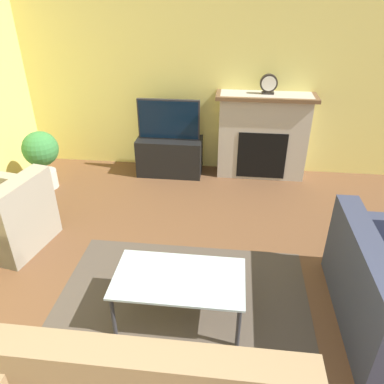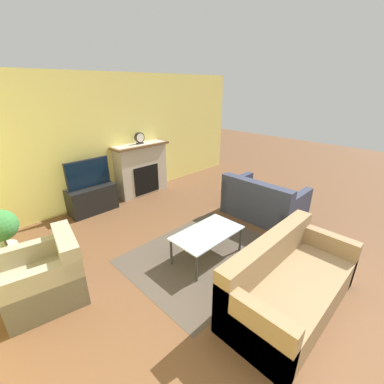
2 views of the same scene
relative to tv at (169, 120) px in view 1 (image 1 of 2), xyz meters
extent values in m
cube|color=#EADB72|center=(0.42, 0.33, 0.52)|extent=(8.14, 0.06, 2.70)
cube|color=#4C4238|center=(0.53, -2.64, -0.83)|extent=(2.27, 1.80, 0.00)
cube|color=#B2A899|center=(1.32, 0.12, -0.23)|extent=(1.23, 0.36, 1.20)
cube|color=black|center=(1.32, -0.07, -0.46)|extent=(0.68, 0.01, 0.67)
cube|color=brown|center=(1.32, 0.09, 0.34)|extent=(1.35, 0.42, 0.05)
cube|color=black|center=(0.00, 0.00, -0.56)|extent=(0.93, 0.43, 0.54)
cube|color=#232328|center=(0.00, 0.00, 0.00)|extent=(0.87, 0.05, 0.57)
cube|color=black|center=(0.00, -0.02, 0.00)|extent=(0.83, 0.01, 0.53)
cube|color=#8C704C|center=(0.52, -3.71, -0.21)|extent=(1.83, 0.20, 0.40)
cube|color=#33384C|center=(1.98, -2.59, -0.21)|extent=(0.20, 1.44, 0.40)
cube|color=#33384C|center=(2.35, -1.94, -0.50)|extent=(0.94, 0.14, 0.66)
cube|color=#9E937F|center=(-1.48, -1.89, -0.62)|extent=(0.95, 0.90, 0.42)
cube|color=#9E937F|center=(-1.18, -1.95, -0.21)|extent=(0.34, 0.78, 0.40)
cube|color=#9E937F|center=(-1.42, -1.59, -0.50)|extent=(0.84, 0.29, 0.66)
cylinder|color=#333338|center=(0.04, -2.96, -0.62)|extent=(0.04, 0.04, 0.42)
cylinder|color=#333338|center=(1.03, -2.96, -0.62)|extent=(0.04, 0.04, 0.42)
cylinder|color=#333338|center=(0.04, -2.45, -0.62)|extent=(0.04, 0.04, 0.42)
cylinder|color=#333338|center=(1.03, -2.45, -0.62)|extent=(0.04, 0.04, 0.42)
cube|color=silver|center=(0.53, -2.70, -0.41)|extent=(1.07, 0.60, 0.02)
cylinder|color=beige|center=(-1.63, -0.63, -0.71)|extent=(0.29, 0.29, 0.25)
cylinder|color=#4C3823|center=(-1.63, -0.63, -0.51)|extent=(0.03, 0.03, 0.14)
sphere|color=#387F3D|center=(-1.63, -0.63, -0.25)|extent=(0.47, 0.47, 0.47)
cube|color=#28231E|center=(1.34, 0.12, 0.38)|extent=(0.16, 0.07, 0.03)
cylinder|color=#28231E|center=(1.34, 0.12, 0.51)|extent=(0.23, 0.07, 0.23)
cylinder|color=white|center=(1.34, 0.08, 0.51)|extent=(0.19, 0.00, 0.19)
camera|label=1|loc=(0.90, -4.97, 1.70)|focal=35.00mm
camera|label=2|loc=(-1.93, -4.86, 1.62)|focal=24.00mm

